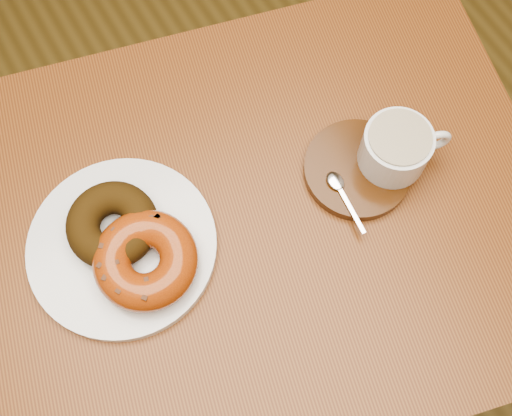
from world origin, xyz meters
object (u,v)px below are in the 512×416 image
donut_plate (122,246)px  saucer (357,169)px  coffee_cup (397,148)px  cafe_table (244,249)px

donut_plate → saucer: 0.32m
coffee_cup → donut_plate: bearing=-171.8°
cafe_table → donut_plate: size_ratio=3.93×
saucer → coffee_cup: coffee_cup is taller
coffee_cup → saucer: bearing=-175.6°
saucer → coffee_cup: (0.05, -0.01, 0.04)m
donut_plate → cafe_table: bearing=-16.7°
donut_plate → saucer: (0.31, -0.06, 0.00)m
donut_plate → coffee_cup: size_ratio=2.09×
cafe_table → donut_plate: donut_plate is taller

